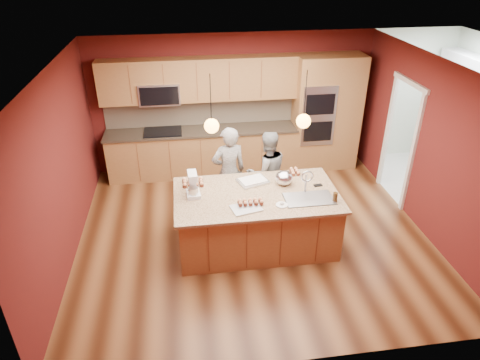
{
  "coord_description": "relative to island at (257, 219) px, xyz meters",
  "views": [
    {
      "loc": [
        -1.0,
        -5.6,
        4.13
      ],
      "look_at": [
        -0.22,
        -0.1,
        1.04
      ],
      "focal_mm": 32.0,
      "sensor_mm": 36.0,
      "label": 1
    }
  ],
  "objects": [
    {
      "name": "floor",
      "position": [
        -0.02,
        0.29,
        -0.46
      ],
      "size": [
        5.5,
        5.5,
        0.0
      ],
      "primitive_type": "plane",
      "color": "#3F1F0E",
      "rests_on": "ground"
    },
    {
      "name": "ceiling",
      "position": [
        -0.02,
        0.29,
        2.24
      ],
      "size": [
        5.5,
        5.5,
        0.0
      ],
      "primitive_type": "plane",
      "rotation": [
        3.14,
        0.0,
        0.0
      ],
      "color": "silver",
      "rests_on": "ground"
    },
    {
      "name": "wall_back",
      "position": [
        -0.02,
        2.79,
        0.89
      ],
      "size": [
        5.5,
        0.0,
        5.5
      ],
      "primitive_type": "plane",
      "rotation": [
        1.57,
        0.0,
        0.0
      ],
      "color": "#551615",
      "rests_on": "ground"
    },
    {
      "name": "wall_front",
      "position": [
        -0.02,
        -2.21,
        0.89
      ],
      "size": [
        5.5,
        0.0,
        5.5
      ],
      "primitive_type": "plane",
      "rotation": [
        -1.57,
        0.0,
        0.0
      ],
      "color": "#551615",
      "rests_on": "ground"
    },
    {
      "name": "wall_left",
      "position": [
        -2.77,
        0.29,
        0.89
      ],
      "size": [
        0.0,
        5.0,
        5.0
      ],
      "primitive_type": "plane",
      "rotation": [
        1.57,
        0.0,
        1.57
      ],
      "color": "#551615",
      "rests_on": "ground"
    },
    {
      "name": "wall_right",
      "position": [
        2.73,
        0.29,
        0.89
      ],
      "size": [
        0.0,
        5.0,
        5.0
      ],
      "primitive_type": "plane",
      "rotation": [
        1.57,
        0.0,
        -1.57
      ],
      "color": "#551615",
      "rests_on": "ground"
    },
    {
      "name": "cabinet_run",
      "position": [
        -0.7,
        2.54,
        0.53
      ],
      "size": [
        3.74,
        0.64,
        2.3
      ],
      "color": "#915E36",
      "rests_on": "floor"
    },
    {
      "name": "oven_column",
      "position": [
        1.83,
        2.48,
        0.69
      ],
      "size": [
        1.3,
        0.62,
        2.3
      ],
      "color": "#915E36",
      "rests_on": "floor"
    },
    {
      "name": "doorway_trim",
      "position": [
        2.71,
        1.09,
        0.59
      ],
      "size": [
        0.08,
        1.11,
        2.2
      ],
      "primitive_type": null,
      "color": "silver",
      "rests_on": "wall_right"
    },
    {
      "name": "pendant_left",
      "position": [
        -0.65,
        0.0,
        1.55
      ],
      "size": [
        0.2,
        0.2,
        0.8
      ],
      "color": "black",
      "rests_on": "ceiling"
    },
    {
      "name": "pendant_right",
      "position": [
        0.61,
        0.0,
        1.55
      ],
      "size": [
        0.2,
        0.2,
        0.8
      ],
      "color": "black",
      "rests_on": "ceiling"
    },
    {
      "name": "island",
      "position": [
        0.0,
        0.0,
        0.0
      ],
      "size": [
        2.42,
        1.36,
        1.27
      ],
      "color": "#915E36",
      "rests_on": "floor"
    },
    {
      "name": "person_left",
      "position": [
        -0.32,
        0.93,
        0.34
      ],
      "size": [
        0.64,
        0.48,
        1.59
      ],
      "primitive_type": "imported",
      "rotation": [
        0.0,
        0.0,
        3.33
      ],
      "color": "black",
      "rests_on": "floor"
    },
    {
      "name": "person_right",
      "position": [
        0.33,
        0.93,
        0.28
      ],
      "size": [
        0.8,
        0.67,
        1.47
      ],
      "primitive_type": "imported",
      "rotation": [
        0.0,
        0.0,
        3.31
      ],
      "color": "slate",
      "rests_on": "floor"
    },
    {
      "name": "stand_mixer",
      "position": [
        -0.94,
        0.09,
        0.6
      ],
      "size": [
        0.21,
        0.28,
        0.37
      ],
      "rotation": [
        0.0,
        0.0,
        0.06
      ],
      "color": "silver",
      "rests_on": "island"
    },
    {
      "name": "sheet_cake",
      "position": [
        -0.01,
        0.36,
        0.46
      ],
      "size": [
        0.53,
        0.45,
        0.05
      ],
      "rotation": [
        0.0,
        0.0,
        0.3
      ],
      "color": "silver",
      "rests_on": "island"
    },
    {
      "name": "cooling_rack",
      "position": [
        -0.23,
        -0.37,
        0.45
      ],
      "size": [
        0.46,
        0.38,
        0.02
      ],
      "primitive_type": "cube",
      "rotation": [
        0.0,
        0.0,
        0.24
      ],
      "color": "#ACAEB3",
      "rests_on": "island"
    },
    {
      "name": "mixing_bowl",
      "position": [
        0.45,
        0.24,
        0.54
      ],
      "size": [
        0.27,
        0.27,
        0.23
      ],
      "primitive_type": "ellipsoid",
      "color": "silver",
      "rests_on": "island"
    },
    {
      "name": "plate",
      "position": [
        0.28,
        -0.36,
        0.44
      ],
      "size": [
        0.17,
        0.17,
        0.01
      ],
      "primitive_type": "cylinder",
      "color": "silver",
      "rests_on": "island"
    },
    {
      "name": "tumbler",
      "position": [
        1.06,
        -0.35,
        0.5
      ],
      "size": [
        0.07,
        0.07,
        0.14
      ],
      "primitive_type": "cylinder",
      "color": "#35210D",
      "rests_on": "island"
    },
    {
      "name": "phone",
      "position": [
        0.95,
        0.12,
        0.44
      ],
      "size": [
        0.14,
        0.08,
        0.01
      ],
      "primitive_type": "cube",
      "rotation": [
        0.0,
        0.0,
        0.11
      ],
      "color": "black",
      "rests_on": "island"
    },
    {
      "name": "cupcakes_left",
      "position": [
        -0.93,
        0.42,
        0.47
      ],
      "size": [
        0.34,
        0.25,
        0.08
      ],
      "primitive_type": null,
      "color": "tan",
      "rests_on": "island"
    },
    {
      "name": "cupcakes_rack",
      "position": [
        -0.15,
        -0.28,
        0.49
      ],
      "size": [
        0.38,
        0.15,
        0.07
      ],
      "primitive_type": null,
      "color": "tan",
      "rests_on": "island"
    },
    {
      "name": "cupcakes_right",
      "position": [
        0.7,
        0.56,
        0.47
      ],
      "size": [
        0.15,
        0.23,
        0.07
      ],
      "primitive_type": null,
      "color": "tan",
      "rests_on": "island"
    },
    {
      "name": "washer",
      "position": [
        4.18,
        1.15,
        0.02
      ],
      "size": [
        0.61,
        0.63,
        0.95
      ],
      "primitive_type": "cube",
      "rotation": [
        0.0,
        0.0,
        0.04
      ],
      "color": "silver",
      "rests_on": "floor"
    },
    {
      "name": "dryer",
      "position": [
        4.18,
        1.77,
        0.07
      ],
      "size": [
        0.68,
        0.7,
        1.05
      ],
      "primitive_type": "cube",
      "rotation": [
        0.0,
        0.0,
        0.03
      ],
      "color": "silver",
      "rests_on": "floor"
    }
  ]
}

